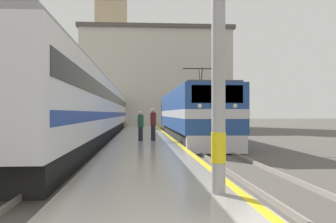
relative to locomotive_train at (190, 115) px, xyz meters
The scene contains 11 objects.
ground_plane 7.41m from the locomotive_train, 116.34° to the left, with size 200.00×200.00×0.00m, color #514C47.
platform 3.86m from the locomotive_train, 155.68° to the left, with size 3.76×140.00×0.33m.
rail_track_near 2.27m from the locomotive_train, 90.00° to the left, with size 2.83×140.00×0.16m.
rail_track_far 7.08m from the locomotive_train, 167.89° to the left, with size 2.83×140.00×0.16m.
locomotive_train is the anchor object (origin of this frame).
passenger_train 10.08m from the locomotive_train, 131.80° to the left, with size 2.92×53.52×4.05m.
catenary_mast 19.43m from the locomotive_train, 95.50° to the right, with size 2.21×0.29×7.57m.
person_on_platform 5.02m from the locomotive_train, 122.34° to the right, with size 0.34×0.34×1.84m.
second_waiting_passenger 5.72m from the locomotive_train, 126.60° to the right, with size 0.34×0.34×1.68m.
clock_tower 41.86m from the locomotive_train, 101.93° to the left, with size 6.23×6.23×31.67m.
station_building 27.40m from the locomotive_train, 92.70° to the left, with size 20.34×8.32×13.32m.
Camera 1 is at (-0.26, -3.22, 1.90)m, focal length 42.00 mm.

